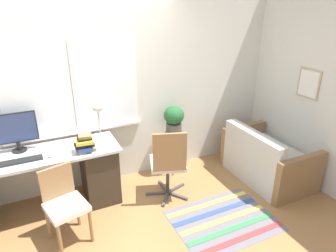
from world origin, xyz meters
TOP-DOWN VIEW (x-y plane):
  - ground_plane at (0.00, 0.00)m, footprint 14.00×14.00m
  - wall_back_with_window at (-0.00, 0.68)m, footprint 9.00×0.12m
  - wall_right_with_picture at (2.80, -0.00)m, footprint 0.08×9.00m
  - desk at (-0.66, 0.30)m, footprint 1.92×0.60m
  - monitor at (-0.79, 0.49)m, footprint 0.46×0.16m
  - keyboard at (-0.78, 0.21)m, footprint 0.42×0.12m
  - mouse at (-0.49, 0.18)m, footprint 0.04×0.06m
  - desk_lamp at (0.14, 0.43)m, footprint 0.14×0.14m
  - book_stack at (-0.11, 0.14)m, footprint 0.23×0.18m
  - desk_chair_wooden at (-0.44, -0.27)m, footprint 0.46×0.47m
  - office_chair_swivel at (0.84, -0.10)m, footprint 0.57×0.59m
  - couch_loveseat at (2.29, -0.26)m, footprint 0.77×1.23m
  - plant_stand at (1.18, 0.44)m, footprint 0.25×0.25m
  - potted_plant at (1.18, 0.44)m, footprint 0.28×0.28m
  - floor_rug_striped at (1.23, -0.78)m, footprint 1.17×0.89m

SIDE VIEW (x-z plane):
  - ground_plane at x=0.00m, z-range 0.00..0.00m
  - floor_rug_striped at x=1.23m, z-range 0.00..0.01m
  - couch_loveseat at x=2.29m, z-range -0.11..0.66m
  - desk at x=-0.66m, z-range 0.03..0.80m
  - desk_chair_wooden at x=-0.44m, z-range 0.04..0.86m
  - office_chair_swivel at x=0.84m, z-range 0.03..1.01m
  - plant_stand at x=1.18m, z-range 0.24..0.88m
  - keyboard at x=-0.78m, z-range 0.77..0.79m
  - mouse at x=-0.49m, z-range 0.77..0.81m
  - potted_plant at x=1.18m, z-range 0.66..1.06m
  - book_stack at x=-0.11m, z-range 0.77..0.98m
  - monitor at x=-0.79m, z-range 0.80..1.26m
  - desk_lamp at x=0.14m, z-range 0.91..1.36m
  - wall_back_with_window at x=0.00m, z-range 0.00..2.70m
  - wall_right_with_picture at x=2.80m, z-range 0.00..2.70m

